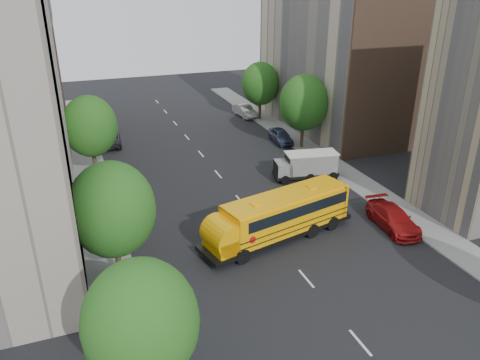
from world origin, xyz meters
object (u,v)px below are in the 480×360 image
parked_car_1 (129,192)px  parked_car_5 (245,111)px  street_tree_0 (141,323)px  street_tree_4 (304,103)px  street_tree_2 (90,126)px  parked_car_4 (281,136)px  school_bus (277,216)px  parked_car_2 (110,139)px  parked_car_0 (155,306)px  safari_truck (306,165)px  street_tree_5 (260,84)px  street_tree_1 (112,210)px  parked_car_3 (393,218)px

parked_car_1 → parked_car_5: parked_car_5 is taller
street_tree_0 → street_tree_4: size_ratio=0.91×
street_tree_2 → parked_car_4: 21.13m
school_bus → parked_car_2: 26.74m
parked_car_0 → street_tree_0: bearing=81.8°
street_tree_2 → street_tree_0: bearing=-90.0°
safari_truck → parked_car_5: 21.81m
street_tree_2 → parked_car_5: 25.17m
street_tree_0 → safari_truck: bearing=47.6°
street_tree_5 → parked_car_1: size_ratio=1.63×
street_tree_2 → safari_truck: street_tree_2 is taller
street_tree_1 → parked_car_4: size_ratio=1.74×
street_tree_5 → parked_car_5: (-1.40, 1.89, -3.92)m
street_tree_4 → parked_car_1: size_ratio=1.75×
street_tree_1 → parked_car_0: size_ratio=1.98×
parked_car_0 → street_tree_5: bearing=-115.7°
parked_car_2 → street_tree_5: bearing=-164.8°
street_tree_0 → street_tree_5: size_ratio=0.99×
street_tree_1 → safari_truck: bearing=28.9°
safari_truck → parked_car_4: (2.17, 10.22, -0.57)m
parked_car_0 → parked_car_3: (18.77, 3.77, 0.11)m
street_tree_0 → street_tree_1: street_tree_1 is taller
parked_car_2 → parked_car_1: bearing=94.5°
parked_car_0 → street_tree_1: bearing=-66.2°
parked_car_0 → parked_car_4: bearing=-122.6°
street_tree_5 → parked_car_2: bearing=-169.2°
street_tree_5 → parked_car_2: size_ratio=1.46×
street_tree_0 → street_tree_2: bearing=90.0°
school_bus → parked_car_0: bearing=-165.1°
parked_car_1 → parked_car_4: (18.40, 9.07, 0.01)m
school_bus → safari_truck: school_bus is taller
street_tree_2 → parked_car_2: street_tree_2 is taller
street_tree_4 → parked_car_5: 14.60m
safari_truck → parked_car_2: (-16.23, 16.04, -0.63)m
school_bus → parked_car_2: size_ratio=2.41×
street_tree_0 → parked_car_4: bearing=55.9°
street_tree_2 → school_bus: street_tree_2 is taller
parked_car_1 → safari_truck: bearing=176.4°
street_tree_0 → safari_truck: street_tree_0 is taller
parked_car_3 → parked_car_4: size_ratio=1.20×
safari_truck → parked_car_0: bearing=-130.1°
parked_car_0 → parked_car_3: bearing=-163.3°
parked_car_3 → parked_car_5: (0.43, 32.33, -0.01)m
street_tree_0 → safari_truck: size_ratio=1.19×
parked_car_2 → parked_car_4: parked_car_4 is taller
parked_car_0 → parked_car_5: 40.89m
street_tree_1 → parked_car_4: (20.60, 20.42, -4.18)m
street_tree_0 → parked_car_0: street_tree_0 is taller
street_tree_1 → parked_car_1: street_tree_1 is taller
street_tree_4 → school_bus: size_ratio=0.65×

